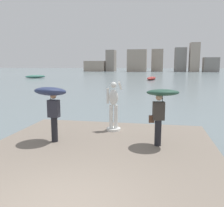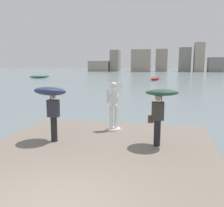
{
  "view_description": "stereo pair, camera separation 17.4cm",
  "coord_description": "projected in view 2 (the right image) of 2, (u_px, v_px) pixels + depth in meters",
  "views": [
    {
      "loc": [
        1.77,
        -3.82,
        3.06
      ],
      "look_at": [
        0.0,
        5.51,
        1.55
      ],
      "focal_mm": 38.77,
      "sensor_mm": 36.0,
      "label": 1
    },
    {
      "loc": [
        1.94,
        -3.79,
        3.06
      ],
      "look_at": [
        0.0,
        5.51,
        1.55
      ],
      "focal_mm": 38.77,
      "sensor_mm": 36.0,
      "label": 2
    }
  ],
  "objects": [
    {
      "name": "distant_skyline",
      "position": [
        156.0,
        61.0,
        113.7
      ],
      "size": [
        61.86,
        13.43,
        13.03
      ],
      "color": "gray",
      "rests_on": "ground"
    },
    {
      "name": "ground_plane",
      "position": [
        151.0,
        82.0,
        43.2
      ],
      "size": [
        400.0,
        400.0,
        0.0
      ],
      "primitive_type": "plane",
      "color": "slate"
    },
    {
      "name": "onlooker_left",
      "position": [
        51.0,
        97.0,
        8.36
      ],
      "size": [
        1.18,
        1.21,
        1.99
      ],
      "color": "black",
      "rests_on": "pier"
    },
    {
      "name": "boat_far",
      "position": [
        155.0,
        78.0,
        50.21
      ],
      "size": [
        2.45,
        5.49,
        0.67
      ],
      "color": "#9E2D28",
      "rests_on": "ground"
    },
    {
      "name": "boat_leftward",
      "position": [
        40.0,
        76.0,
        57.63
      ],
      "size": [
        4.28,
        4.38,
        0.73
      ],
      "color": "#336B5B",
      "rests_on": "ground"
    },
    {
      "name": "onlooker_right",
      "position": [
        160.0,
        101.0,
        7.85
      ],
      "size": [
        1.2,
        1.21,
        1.93
      ],
      "color": "black",
      "rests_on": "pier"
    },
    {
      "name": "statue_white_figure",
      "position": [
        114.0,
        107.0,
        9.84
      ],
      "size": [
        0.58,
        0.85,
        2.03
      ],
      "color": "white",
      "rests_on": "pier"
    },
    {
      "name": "pier",
      "position": [
        86.0,
        173.0,
        6.47
      ],
      "size": [
        7.47,
        10.08,
        0.4
      ],
      "primitive_type": "cube",
      "color": "slate",
      "rests_on": "ground"
    }
  ]
}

